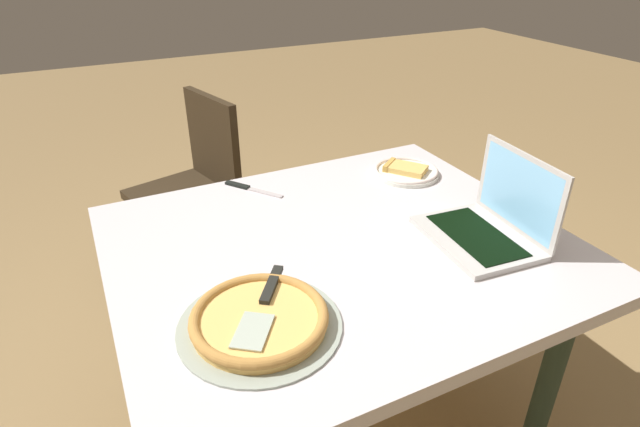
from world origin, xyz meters
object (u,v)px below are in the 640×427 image
object	(u,v)px
pizza_tray	(260,319)
pizza_plate	(406,171)
dining_table	(341,264)
chair_near	(195,181)
laptop	(490,223)
table_knife	(248,188)

from	to	relation	value
pizza_tray	pizza_plate	bearing A→B (deg)	-144.84
dining_table	chair_near	bearing A→B (deg)	-80.16
dining_table	pizza_tray	size ratio (longest dim) A/B	3.40
laptop	table_knife	world-z (taller)	laptop
chair_near	laptop	bearing A→B (deg)	115.29
laptop	pizza_plate	size ratio (longest dim) A/B	1.47
laptop	chair_near	bearing A→B (deg)	-64.71
pizza_tray	table_knife	world-z (taller)	pizza_tray
pizza_plate	pizza_tray	world-z (taller)	pizza_tray
dining_table	chair_near	distance (m)	1.08
pizza_tray	laptop	bearing A→B (deg)	-174.78
pizza_plate	chair_near	size ratio (longest dim) A/B	0.27
table_knife	chair_near	xyz separation A→B (m)	(0.06, -0.61, -0.22)
pizza_plate	pizza_tray	distance (m)	0.93
dining_table	table_knife	world-z (taller)	table_knife
dining_table	laptop	distance (m)	0.44
laptop	pizza_tray	xyz separation A→B (m)	(0.73, 0.07, -0.03)
dining_table	laptop	bearing A→B (deg)	157.23
table_knife	dining_table	bearing A→B (deg)	105.89
pizza_tray	chair_near	xyz separation A→B (m)	(-0.15, -1.29, -0.24)
dining_table	chair_near	world-z (taller)	chair_near
laptop	pizza_plate	world-z (taller)	laptop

